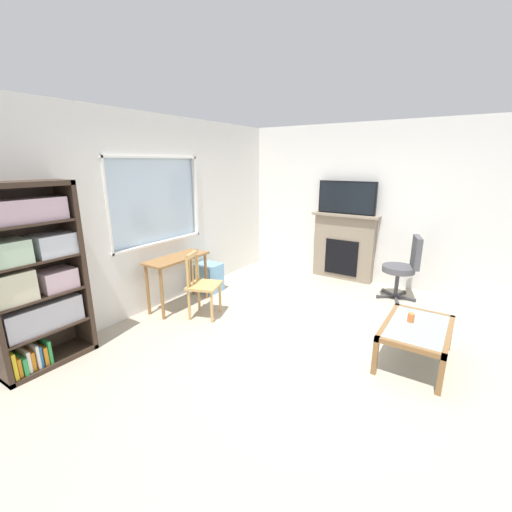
{
  "coord_description": "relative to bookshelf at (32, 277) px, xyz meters",
  "views": [
    {
      "loc": [
        -3.38,
        -1.49,
        2.07
      ],
      "look_at": [
        0.09,
        0.79,
        0.91
      ],
      "focal_mm": 23.72,
      "sensor_mm": 36.0,
      "label": 1
    }
  ],
  "objects": [
    {
      "name": "wooden_chair",
      "position": [
        1.78,
        -0.62,
        -0.5
      ],
      "size": [
        0.53,
        0.52,
        0.9
      ],
      "color": "tan",
      "rests_on": "ground"
    },
    {
      "name": "wall_right",
      "position": [
        4.52,
        -2.13,
        0.39
      ],
      "size": [
        0.12,
        4.94,
        2.71
      ],
      "primitive_type": "cube",
      "color": "silver",
      "rests_on": "ground"
    },
    {
      "name": "plastic_drawer_unit",
      "position": [
        2.54,
        -0.06,
        -0.73
      ],
      "size": [
        0.35,
        0.4,
        0.46
      ],
      "primitive_type": "cube",
      "color": "#72ADDB",
      "rests_on": "ground"
    },
    {
      "name": "coffee_table",
      "position": [
        2.18,
        -3.27,
        -0.6
      ],
      "size": [
        0.98,
        0.64,
        0.42
      ],
      "color": "#8C9E99",
      "rests_on": "ground"
    },
    {
      "name": "sippy_cup",
      "position": [
        2.25,
        -3.19,
        -0.5
      ],
      "size": [
        0.07,
        0.07,
        0.09
      ],
      "primitive_type": "cylinder",
      "color": "orange",
      "rests_on": "coffee_table"
    },
    {
      "name": "fireplace",
      "position": [
        4.37,
        -1.69,
        -0.36
      ],
      "size": [
        0.26,
        1.17,
        1.19
      ],
      "color": "gray",
      "rests_on": "ground"
    },
    {
      "name": "ground",
      "position": [
        1.95,
        -2.13,
        -0.97
      ],
      "size": [
        6.03,
        5.74,
        0.02
      ],
      "primitive_type": "cube",
      "color": "#B2A893"
    },
    {
      "name": "tv",
      "position": [
        4.35,
        -1.69,
        0.51
      ],
      "size": [
        0.06,
        1.01,
        0.57
      ],
      "color": "black",
      "rests_on": "fireplace"
    },
    {
      "name": "office_chair",
      "position": [
        3.94,
        -2.81,
        -0.41
      ],
      "size": [
        0.58,
        0.56,
        1.0
      ],
      "color": "#4C4C51",
      "rests_on": "ground"
    },
    {
      "name": "desk_under_window",
      "position": [
        1.84,
        -0.11,
        -0.35
      ],
      "size": [
        0.98,
        0.39,
        0.75
      ],
      "color": "olive",
      "rests_on": "ground"
    },
    {
      "name": "wall_back_with_window",
      "position": [
        1.97,
        0.24,
        0.37
      ],
      "size": [
        5.03,
        0.15,
        2.71
      ],
      "color": "silver",
      "rests_on": "ground"
    },
    {
      "name": "bookshelf",
      "position": [
        0.0,
        0.0,
        0.0
      ],
      "size": [
        0.9,
        0.38,
        1.9
      ],
      "color": "#38281E",
      "rests_on": "ground"
    }
  ]
}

